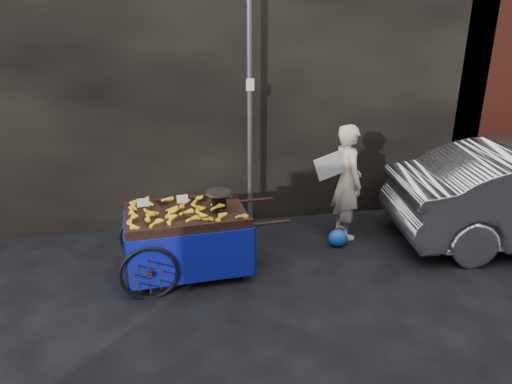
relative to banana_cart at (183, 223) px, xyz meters
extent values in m
plane|color=black|center=(0.85, -0.05, -0.77)|extent=(80.00, 80.00, 0.00)
cube|color=black|center=(-0.15, 2.55, 1.73)|extent=(11.00, 2.00, 5.00)
cube|color=#591E14|center=(6.35, 2.55, 1.73)|extent=(3.00, 2.00, 5.00)
cylinder|color=slate|center=(1.15, 1.25, 1.23)|extent=(0.08, 0.08, 4.00)
cube|color=white|center=(1.15, 1.20, 1.63)|extent=(0.12, 0.02, 0.18)
cube|color=black|center=(0.05, 0.00, 0.05)|extent=(1.70, 1.13, 0.06)
cube|color=black|center=(0.02, 0.48, 0.13)|extent=(1.64, 0.14, 0.10)
cube|color=black|center=(0.08, -0.48, 0.13)|extent=(1.64, 0.14, 0.10)
cube|color=black|center=(0.80, -0.36, -0.36)|extent=(0.05, 0.05, 0.82)
cube|color=black|center=(0.74, 0.46, -0.36)|extent=(0.05, 0.05, 0.82)
cylinder|color=black|center=(1.15, -0.34, 0.05)|extent=(0.51, 0.07, 0.04)
cylinder|color=black|center=(1.10, 0.48, 0.05)|extent=(0.51, 0.07, 0.04)
torus|color=black|center=(-0.48, -0.59, -0.41)|extent=(0.77, 0.10, 0.77)
torus|color=black|center=(-0.54, 0.52, -0.41)|extent=(0.77, 0.10, 0.77)
cylinder|color=black|center=(-0.51, -0.03, -0.41)|extent=(0.12, 1.15, 0.05)
cube|color=#0E067D|center=(0.09, -0.52, -0.29)|extent=(1.68, 0.12, 0.70)
cube|color=#0E067D|center=(0.02, 0.53, -0.29)|extent=(1.68, 0.12, 0.70)
cube|color=#0E067D|center=(-0.78, -0.05, -0.29)|extent=(0.09, 1.07, 0.70)
cube|color=#0E067D|center=(0.88, 0.05, -0.29)|extent=(0.09, 1.07, 0.70)
cube|color=black|center=(0.51, 0.08, 0.23)|extent=(0.19, 0.15, 0.16)
cylinder|color=silver|center=(0.51, 0.08, 0.37)|extent=(0.37, 0.37, 0.03)
cube|color=white|center=(-0.50, -0.15, 0.39)|extent=(0.14, 0.02, 0.11)
cube|color=white|center=(0.01, -0.11, 0.39)|extent=(0.14, 0.02, 0.11)
imported|color=beige|center=(2.61, 0.71, 0.16)|extent=(0.51, 0.72, 1.85)
cube|color=beige|center=(2.31, 0.63, 0.48)|extent=(0.59, 0.03, 0.50)
ellipsoid|color=#174DAD|center=(2.38, 0.34, -0.63)|extent=(0.31, 0.24, 0.28)
camera|label=1|loc=(-0.14, -6.25, 2.90)|focal=35.00mm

